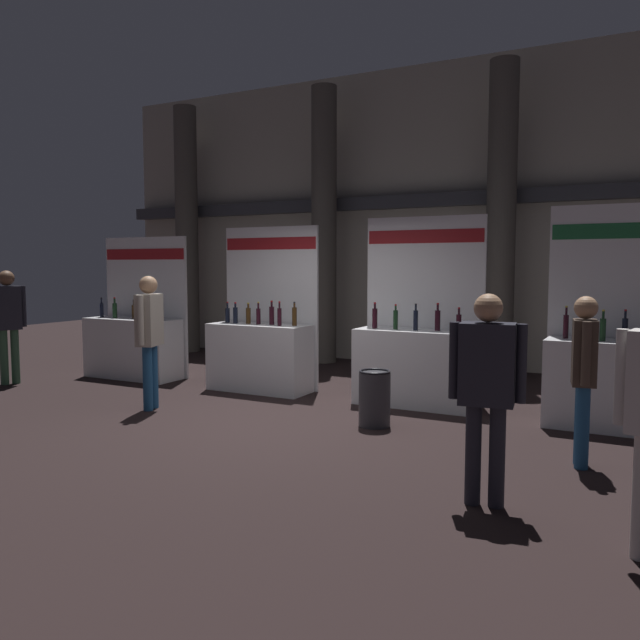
# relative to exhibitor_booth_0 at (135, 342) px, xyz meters

# --- Properties ---
(ground_plane) EXTENTS (26.86, 26.86, 0.00)m
(ground_plane) POSITION_rel_exhibitor_booth_0_xyz_m (3.69, -1.54, -0.60)
(ground_plane) COLOR black
(hall_colonnade) EXTENTS (13.43, 1.07, 5.55)m
(hall_colonnade) POSITION_rel_exhibitor_booth_0_xyz_m (3.69, 3.54, 2.15)
(hall_colonnade) COLOR gray
(hall_colonnade) RESTS_ON ground_plane
(exhibitor_booth_0) EXTENTS (1.76, 0.66, 2.35)m
(exhibitor_booth_0) POSITION_rel_exhibitor_booth_0_xyz_m (0.00, 0.00, 0.00)
(exhibitor_booth_0) COLOR white
(exhibitor_booth_0) RESTS_ON ground_plane
(exhibitor_booth_1) EXTENTS (1.62, 0.66, 2.46)m
(exhibitor_booth_1) POSITION_rel_exhibitor_booth_0_xyz_m (2.48, 0.05, 0.02)
(exhibitor_booth_1) COLOR white
(exhibitor_booth_1) RESTS_ON ground_plane
(exhibitor_booth_2) EXTENTS (1.67, 0.66, 2.54)m
(exhibitor_booth_2) POSITION_rel_exhibitor_booth_0_xyz_m (4.87, 0.17, 0.03)
(exhibitor_booth_2) COLOR white
(exhibitor_booth_2) RESTS_ON ground_plane
(exhibitor_booth_3) EXTENTS (1.73, 0.66, 2.59)m
(exhibitor_booth_3) POSITION_rel_exhibitor_booth_0_xyz_m (7.37, 0.02, 0.04)
(exhibitor_booth_3) COLOR white
(exhibitor_booth_3) RESTS_ON ground_plane
(trash_bin) EXTENTS (0.37, 0.37, 0.66)m
(trash_bin) POSITION_rel_exhibitor_booth_0_xyz_m (4.81, -1.13, -0.27)
(trash_bin) COLOR #38383D
(trash_bin) RESTS_ON ground_plane
(visitor_2) EXTENTS (0.33, 0.54, 1.74)m
(visitor_2) POSITION_rel_exhibitor_booth_0_xyz_m (1.89, -1.68, 0.44)
(visitor_2) COLOR navy
(visitor_2) RESTS_ON ground_plane
(visitor_3) EXTENTS (0.25, 0.48, 1.59)m
(visitor_3) POSITION_rel_exhibitor_booth_0_xyz_m (7.11, -1.62, 0.32)
(visitor_3) COLOR navy
(visitor_3) RESTS_ON ground_plane
(visitor_4) EXTENTS (0.58, 0.30, 1.66)m
(visitor_4) POSITION_rel_exhibitor_booth_0_xyz_m (6.53, -3.01, 0.40)
(visitor_4) COLOR #23232D
(visitor_4) RESTS_ON ground_plane
(visitor_6) EXTENTS (0.35, 0.50, 1.79)m
(visitor_6) POSITION_rel_exhibitor_booth_0_xyz_m (-1.31, -1.38, 0.47)
(visitor_6) COLOR #33563D
(visitor_6) RESTS_ON ground_plane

